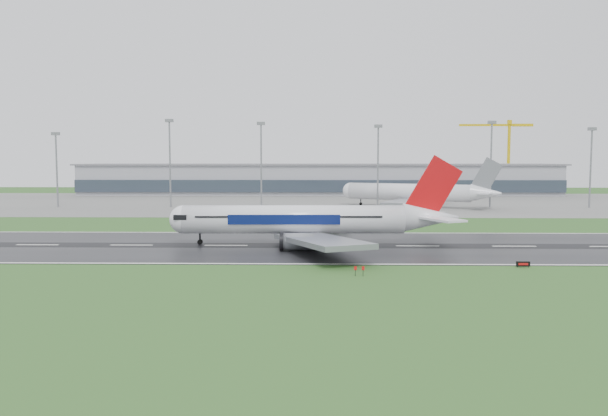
{
  "coord_description": "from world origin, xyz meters",
  "views": [
    {
      "loc": [
        -1.16,
        -122.85,
        18.09
      ],
      "look_at": [
        -3.92,
        12.0,
        7.0
      ],
      "focal_mm": 35.07,
      "sensor_mm": 36.0,
      "label": 1
    }
  ],
  "objects": [
    {
      "name": "floodmast_0",
      "position": [
        -99.39,
        100.0,
        13.55
      ],
      "size": [
        0.64,
        0.64,
        27.1
      ],
      "primitive_type": "cylinder",
      "color": "gray",
      "rests_on": "ground"
    },
    {
      "name": "floodmast_3",
      "position": [
        21.96,
        100.0,
        14.89
      ],
      "size": [
        0.64,
        0.64,
        29.79
      ],
      "primitive_type": "cylinder",
      "color": "gray",
      "rests_on": "ground"
    },
    {
      "name": "parked_airliner",
      "position": [
        36.19,
        101.34,
        9.1
      ],
      "size": [
        79.89,
        77.82,
        18.04
      ],
      "primitive_type": null,
      "rotation": [
        0.0,
        0.0,
        -0.43
      ],
      "color": "silver",
      "rests_on": "apron"
    },
    {
      "name": "terminal",
      "position": [
        0.0,
        185.0,
        7.5
      ],
      "size": [
        240.0,
        36.0,
        15.0
      ],
      "primitive_type": "cube",
      "color": "gray",
      "rests_on": "ground"
    },
    {
      "name": "runway_sign",
      "position": [
        33.56,
        -23.89,
        0.52
      ],
      "size": [
        2.31,
        0.67,
        1.04
      ],
      "primitive_type": null,
      "rotation": [
        0.0,
        0.0,
        0.18
      ],
      "color": "black",
      "rests_on": "ground"
    },
    {
      "name": "floodmast_4",
      "position": [
        63.97,
        100.0,
        15.57
      ],
      "size": [
        0.64,
        0.64,
        31.14
      ],
      "primitive_type": "cylinder",
      "color": "gray",
      "rests_on": "ground"
    },
    {
      "name": "main_airliner",
      "position": [
        -1.56,
        1.91,
        9.11
      ],
      "size": [
        62.3,
        59.46,
        18.02
      ],
      "primitive_type": null,
      "rotation": [
        0.0,
        0.0,
        0.02
      ],
      "color": "white",
      "rests_on": "runway"
    },
    {
      "name": "runway",
      "position": [
        0.0,
        0.0,
        0.05
      ],
      "size": [
        400.0,
        45.0,
        0.1
      ],
      "primitive_type": "cube",
      "color": "black",
      "rests_on": "ground"
    },
    {
      "name": "apron",
      "position": [
        0.0,
        125.0,
        0.04
      ],
      "size": [
        400.0,
        130.0,
        0.08
      ],
      "primitive_type": "cube",
      "color": "slate",
      "rests_on": "ground"
    },
    {
      "name": "tower_crane",
      "position": [
        102.59,
        200.0,
        19.73
      ],
      "size": [
        39.56,
        2.48,
        39.45
      ],
      "primitive_type": null,
      "rotation": [
        0.0,
        0.0,
        0.01
      ],
      "color": "gold",
      "rests_on": "ground"
    },
    {
      "name": "floodmast_5",
      "position": [
        100.89,
        100.0,
        14.35
      ],
      "size": [
        0.64,
        0.64,
        28.7
      ],
      "primitive_type": "cylinder",
      "color": "gray",
      "rests_on": "ground"
    },
    {
      "name": "floodmast_2",
      "position": [
        -21.81,
        100.0,
        15.43
      ],
      "size": [
        0.64,
        0.64,
        30.85
      ],
      "primitive_type": "cylinder",
      "color": "gray",
      "rests_on": "ground"
    },
    {
      "name": "ground",
      "position": [
        0.0,
        0.0,
        0.0
      ],
      "size": [
        520.0,
        520.0,
        0.0
      ],
      "primitive_type": "plane",
      "color": "#27531E",
      "rests_on": "ground"
    },
    {
      "name": "floodmast_1",
      "position": [
        -56.24,
        100.0,
        15.98
      ],
      "size": [
        0.64,
        0.64,
        31.95
      ],
      "primitive_type": "cylinder",
      "color": "gray",
      "rests_on": "ground"
    }
  ]
}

